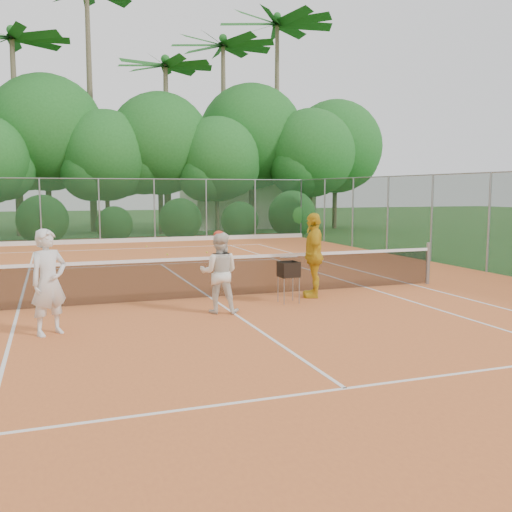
{
  "coord_description": "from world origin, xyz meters",
  "views": [
    {
      "loc": [
        -3.38,
        -12.51,
        2.49
      ],
      "look_at": [
        0.67,
        -1.2,
        1.1
      ],
      "focal_mm": 40.0,
      "sensor_mm": 36.0,
      "label": 1
    }
  ],
  "objects_px": {
    "player_white": "(49,282)",
    "player_center_grp": "(219,272)",
    "player_yellow": "(313,255)",
    "ball_hopper": "(289,270)"
  },
  "relations": [
    {
      "from": "player_center_grp",
      "to": "player_yellow",
      "type": "distance_m",
      "value": 2.7
    },
    {
      "from": "player_center_grp",
      "to": "player_yellow",
      "type": "height_order",
      "value": "player_yellow"
    },
    {
      "from": "player_center_grp",
      "to": "player_yellow",
      "type": "relative_size",
      "value": 0.85
    },
    {
      "from": "ball_hopper",
      "to": "player_yellow",
      "type": "bearing_deg",
      "value": 6.04
    },
    {
      "from": "player_white",
      "to": "player_center_grp",
      "type": "distance_m",
      "value": 3.31
    },
    {
      "from": "ball_hopper",
      "to": "player_white",
      "type": "bearing_deg",
      "value": 170.56
    },
    {
      "from": "player_yellow",
      "to": "ball_hopper",
      "type": "xyz_separation_m",
      "value": [
        -0.81,
        -0.45,
        -0.25
      ]
    },
    {
      "from": "player_white",
      "to": "player_yellow",
      "type": "xyz_separation_m",
      "value": [
        5.76,
        1.64,
        0.07
      ]
    },
    {
      "from": "player_white",
      "to": "player_yellow",
      "type": "height_order",
      "value": "player_yellow"
    },
    {
      "from": "player_white",
      "to": "ball_hopper",
      "type": "xyz_separation_m",
      "value": [
        4.95,
        1.19,
        -0.19
      ]
    }
  ]
}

